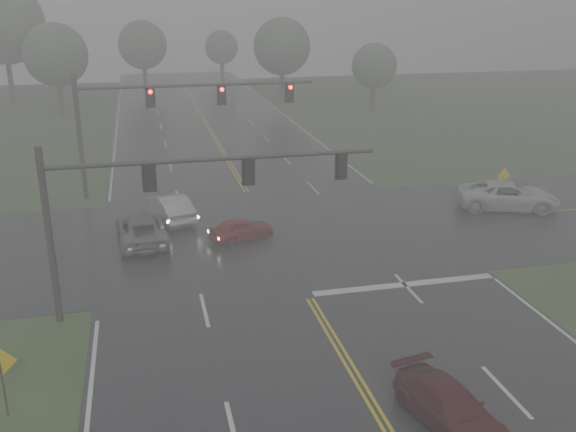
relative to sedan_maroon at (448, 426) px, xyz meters
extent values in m
cube|color=black|center=(-1.87, 15.17, 0.00)|extent=(18.00, 160.00, 0.02)
cube|color=black|center=(-1.87, 17.17, 0.00)|extent=(120.00, 14.00, 0.02)
cube|color=beige|center=(2.63, 9.57, 0.00)|extent=(8.50, 0.50, 0.01)
imported|color=#3F0B0C|center=(0.00, 0.00, 0.00)|extent=(2.57, 4.55, 1.24)
imported|color=maroon|center=(-3.58, 16.80, 0.00)|extent=(3.69, 2.38, 1.17)
imported|color=#A9ABB0|center=(-7.05, 20.70, 0.00)|extent=(2.75, 4.94, 1.54)
imported|color=#585B60|center=(-8.72, 17.56, 0.00)|extent=(2.78, 5.37, 1.45)
imported|color=silver|center=(12.95, 18.26, 0.00)|extent=(6.52, 4.49, 1.66)
cylinder|color=black|center=(-12.07, 9.60, 3.55)|extent=(0.28, 0.28, 7.10)
cylinder|color=black|center=(-12.07, 9.60, 6.31)|extent=(0.18, 0.18, 0.79)
cylinder|color=black|center=(-5.61, 9.60, 6.26)|extent=(12.92, 0.18, 0.18)
cube|color=black|center=(-8.20, 9.60, 5.67)|extent=(0.34, 0.28, 1.03)
cube|color=black|center=(-8.20, 9.76, 5.67)|extent=(0.54, 0.03, 1.23)
cube|color=black|center=(-4.32, 9.60, 5.67)|extent=(0.34, 0.28, 1.03)
cube|color=black|center=(-4.32, 9.76, 5.67)|extent=(0.54, 0.03, 1.23)
cube|color=black|center=(-0.44, 9.60, 5.67)|extent=(0.34, 0.28, 1.03)
cube|color=black|center=(-0.44, 9.76, 5.67)|extent=(0.54, 0.03, 1.23)
cylinder|color=black|center=(-12.07, 26.22, 3.93)|extent=(0.31, 0.31, 7.87)
cylinder|color=black|center=(-12.07, 26.22, 6.99)|extent=(0.20, 0.20, 0.87)
cylinder|color=black|center=(-4.66, 26.22, 6.94)|extent=(14.83, 0.20, 0.20)
cube|color=black|center=(-7.62, 26.22, 6.28)|extent=(0.37, 0.31, 1.15)
cube|color=black|center=(-7.62, 26.39, 6.28)|extent=(0.60, 0.03, 1.37)
cylinder|color=#FF0C05|center=(-7.62, 26.04, 6.64)|extent=(0.24, 0.07, 0.24)
cube|color=black|center=(-3.17, 26.22, 6.28)|extent=(0.37, 0.31, 1.15)
cube|color=black|center=(-3.17, 26.39, 6.28)|extent=(0.60, 0.03, 1.37)
cylinder|color=#FF0C05|center=(-3.17, 26.04, 6.64)|extent=(0.24, 0.07, 0.24)
cube|color=black|center=(1.28, 26.22, 6.28)|extent=(0.37, 0.31, 1.15)
cube|color=black|center=(1.28, 26.39, 6.28)|extent=(0.60, 0.03, 1.37)
cylinder|color=#FF0C05|center=(1.28, 26.04, 6.64)|extent=(0.24, 0.07, 0.24)
cylinder|color=black|center=(-13.02, 3.53, 0.95)|extent=(0.06, 0.06, 1.91)
cylinder|color=black|center=(12.87, 18.84, 0.96)|extent=(0.06, 0.06, 1.92)
cube|color=yellow|center=(12.87, 18.87, 1.92)|extent=(1.00, 0.23, 1.01)
cylinder|color=#322720|center=(-16.41, 57.58, 1.85)|extent=(0.57, 0.57, 3.70)
sphere|color=#3D5539|center=(-16.41, 57.58, 6.38)|extent=(6.59, 6.59, 6.59)
cylinder|color=#322720|center=(8.64, 61.57, 1.90)|extent=(0.58, 0.58, 3.79)
sphere|color=#3D5539|center=(8.64, 61.57, 6.53)|extent=(6.74, 6.74, 6.74)
cylinder|color=#322720|center=(-7.27, 74.15, 1.77)|extent=(0.57, 0.57, 3.54)
sphere|color=#3D5539|center=(-7.27, 74.15, 6.09)|extent=(6.28, 6.28, 6.28)
cylinder|color=#322720|center=(17.38, 53.73, 1.41)|extent=(0.57, 0.57, 2.82)
sphere|color=#3D5539|center=(17.38, 53.73, 4.85)|extent=(5.01, 5.01, 5.01)
cylinder|color=#322720|center=(-23.04, 68.34, 2.68)|extent=(0.60, 0.60, 5.35)
sphere|color=#3D5539|center=(-23.04, 68.34, 9.22)|extent=(9.52, 9.52, 9.52)
cylinder|color=#322720|center=(4.45, 84.56, 1.40)|extent=(0.57, 0.57, 2.81)
sphere|color=#3D5539|center=(4.45, 84.56, 4.84)|extent=(4.99, 4.99, 4.99)
camera|label=1|loc=(-8.40, -14.68, 12.30)|focal=40.00mm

